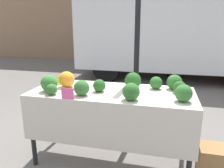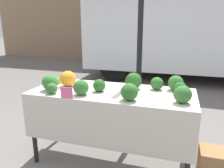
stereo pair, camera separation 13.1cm
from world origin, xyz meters
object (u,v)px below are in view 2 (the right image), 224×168
(parked_truck, at_px, (173,32))
(price_sign, at_px, (67,93))
(produce_crate, at_px, (220,164))
(orange_cauliflower, at_px, (68,79))

(parked_truck, relative_size, price_sign, 39.57)
(price_sign, bearing_deg, produce_crate, 14.42)
(price_sign, bearing_deg, orange_cauliflower, 115.79)
(orange_cauliflower, bearing_deg, price_sign, -64.21)
(orange_cauliflower, relative_size, produce_crate, 0.43)
(price_sign, bearing_deg, parked_truck, 80.21)
(parked_truck, relative_size, orange_cauliflower, 27.92)
(produce_crate, bearing_deg, parked_truck, 98.81)
(price_sign, relative_size, produce_crate, 0.30)
(parked_truck, distance_m, price_sign, 4.93)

